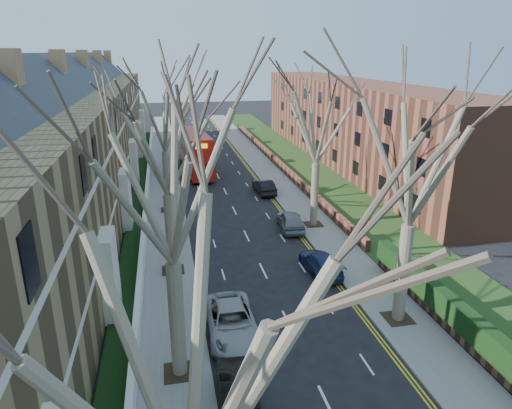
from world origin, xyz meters
TOP-DOWN VIEW (x-y plane):
  - pavement_left at (-6.00, 39.00)m, footprint 3.00×102.00m
  - pavement_right at (6.00, 39.00)m, footprint 3.00×102.00m
  - terrace_left at (-13.65, 31.00)m, footprint 9.70×78.00m
  - flats_right at (17.46, 43.00)m, footprint 13.97×54.00m
  - front_wall_left at (-7.65, 31.00)m, footprint 0.30×78.00m
  - grass_verge_right at (10.50, 39.00)m, footprint 6.00×102.00m
  - tree_left_near at (-5.70, -4.00)m, footprint 9.80×9.80m
  - tree_left_mid at (-5.70, 6.00)m, footprint 10.50×10.50m
  - tree_left_far at (-5.70, 16.00)m, footprint 10.15×10.15m
  - tree_left_dist at (-5.70, 28.00)m, footprint 10.50×10.50m
  - tree_right_mid at (5.70, 8.00)m, footprint 10.50×10.50m
  - tree_right_far at (5.70, 22.00)m, footprint 10.15×10.15m
  - double_decker_bus at (-2.30, 40.92)m, footprint 3.47×11.24m
  - car_left_mid at (-3.53, 3.45)m, footprint 1.62×4.16m
  - car_left_far at (-3.03, 8.52)m, footprint 2.43×5.27m
  - car_right_near at (3.56, 14.13)m, footprint 1.96×4.50m
  - car_right_mid at (3.67, 21.67)m, footprint 2.11×4.49m
  - car_right_far at (3.70, 31.50)m, footprint 1.73×4.32m

SIDE VIEW (x-z plane):
  - pavement_left at x=-6.00m, z-range 0.00..0.12m
  - pavement_right at x=6.00m, z-range 0.00..0.12m
  - grass_verge_right at x=10.50m, z-range 0.12..0.18m
  - front_wall_left at x=-7.65m, z-range 0.12..1.12m
  - car_right_near at x=3.56m, z-range 0.00..1.29m
  - car_left_mid at x=-3.53m, z-range 0.00..1.35m
  - car_right_far at x=3.70m, z-range 0.00..1.40m
  - car_left_far at x=-3.03m, z-range 0.00..1.46m
  - car_right_mid at x=3.67m, z-range 0.00..1.49m
  - double_decker_bus at x=-2.30m, z-range -0.04..4.59m
  - flats_right at x=17.46m, z-range -0.02..9.98m
  - terrace_left at x=-13.65m, z-range -1.27..12.33m
  - tree_left_near at x=-5.70m, z-range 2.06..15.79m
  - tree_left_far at x=-5.70m, z-range 2.13..16.35m
  - tree_right_far at x=5.70m, z-range 2.13..16.35m
  - tree_left_mid at x=-5.70m, z-range 2.20..16.91m
  - tree_right_mid at x=5.70m, z-range 2.20..16.91m
  - tree_left_dist at x=-5.70m, z-range 2.20..16.91m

